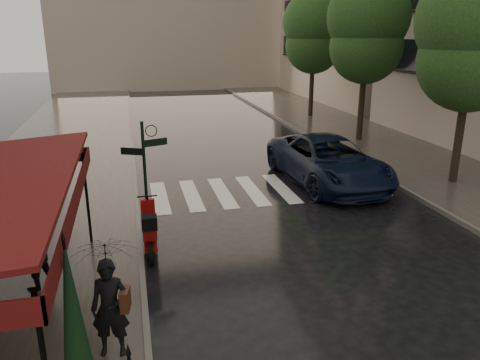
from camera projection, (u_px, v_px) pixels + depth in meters
name	position (u px, v px, depth m)	size (l,w,h in m)	color
ground	(213.00, 287.00, 9.99)	(120.00, 120.00, 0.00)	black
sidewalk_near	(61.00, 157.00, 20.11)	(6.00, 60.00, 0.12)	#38332D
sidewalk_far	(372.00, 140.00, 23.36)	(5.50, 60.00, 0.12)	#38332D
curb_near	(133.00, 153.00, 20.78)	(0.12, 60.00, 0.16)	#595651
curb_far	(320.00, 142.00, 22.74)	(0.12, 60.00, 0.16)	#595651
crosswalk	(267.00, 189.00, 16.21)	(7.85, 3.20, 0.01)	silver
signpost	(145.00, 170.00, 11.96)	(1.17, 0.29, 3.10)	black
tree_near	(475.00, 28.00, 15.13)	(3.80, 3.80, 7.99)	black
tree_mid	(368.00, 23.00, 21.51)	(3.80, 3.80, 8.34)	black
tree_far	(314.00, 27.00, 28.09)	(3.80, 3.80, 8.16)	black
pedestrian_with_umbrella	(106.00, 264.00, 7.29)	(1.16, 1.18, 2.47)	black
pedestrian_terrace	(33.00, 254.00, 9.56)	(0.73, 0.57, 1.50)	black
scooter	(150.00, 231.00, 11.40)	(0.51, 1.91, 1.25)	black
parked_car	(328.00, 161.00, 16.68)	(2.74, 5.94, 1.65)	black
parasol_front	(72.00, 313.00, 6.48)	(0.46, 0.46, 2.56)	black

